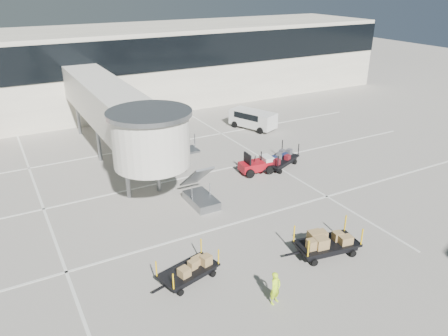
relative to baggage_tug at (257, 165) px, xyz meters
The scene contains 10 objects.
ground 8.46m from the baggage_tug, 119.43° to the right, with size 140.00×140.00×0.00m, color #A49E93.
lane_markings 5.24m from the baggage_tug, 157.60° to the left, with size 40.00×30.00×0.02m.
terminal 23.30m from the baggage_tug, 101.26° to the left, with size 64.00×12.11×15.20m.
jet_bridge 10.19m from the baggage_tug, 148.80° to the left, with size 5.70×20.40×6.03m.
baggage_tug is the anchor object (origin of this frame).
suitcase_cart 2.01m from the baggage_tug, ahead, with size 3.81×2.65×1.49m.
box_cart_near 10.37m from the baggage_tug, 103.22° to the right, with size 3.93×2.03×1.51m.
box_cart_far 12.66m from the baggage_tug, 137.12° to the right, with size 3.45×2.01×1.32m.
ground_worker 13.63m from the baggage_tug, 119.63° to the right, with size 0.56×0.37×1.53m, color #C6FF1A.
minivan 10.02m from the baggage_tug, 59.67° to the left, with size 3.23×4.63×1.63m.
Camera 1 is at (-11.67, -16.40, 12.77)m, focal length 35.00 mm.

